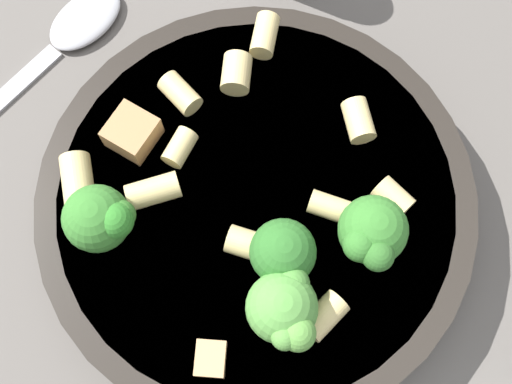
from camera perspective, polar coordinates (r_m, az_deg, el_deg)
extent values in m
plane|color=#5B5651|center=(0.41, 0.00, -2.15)|extent=(2.00, 2.00, 0.00)
cylinder|color=#28231E|center=(0.39, 0.00, -1.36)|extent=(0.26, 0.26, 0.04)
cylinder|color=white|center=(0.37, 0.00, -0.62)|extent=(0.23, 0.23, 0.01)
torus|color=#28231E|center=(0.37, 0.00, -0.57)|extent=(0.25, 0.25, 0.00)
cylinder|color=#84AD60|center=(0.35, 2.21, -10.58)|extent=(0.01, 0.01, 0.01)
sphere|color=#569942|center=(0.33, 2.31, -10.21)|extent=(0.04, 0.04, 0.04)
sphere|color=#4C8B39|center=(0.33, 3.23, -8.18)|extent=(0.02, 0.02, 0.02)
sphere|color=#54903E|center=(0.32, 2.55, -12.74)|extent=(0.01, 0.01, 0.01)
sphere|color=#5A9940|center=(0.33, 3.72, -12.40)|extent=(0.02, 0.02, 0.02)
cylinder|color=#9EC175|center=(0.36, 9.88, -4.04)|extent=(0.01, 0.01, 0.01)
sphere|color=#387A2D|center=(0.35, 10.35, -3.34)|extent=(0.04, 0.04, 0.04)
sphere|color=#35762C|center=(0.34, 9.21, -4.66)|extent=(0.02, 0.02, 0.02)
sphere|color=#306828|center=(0.33, 10.79, -5.54)|extent=(0.02, 0.02, 0.02)
sphere|color=#317D2A|center=(0.34, 8.73, -3.45)|extent=(0.01, 0.01, 0.01)
cylinder|color=#9EC175|center=(0.36, 2.30, -5.91)|extent=(0.01, 0.01, 0.01)
sphere|color=#2D6B28|center=(0.34, 2.40, -5.35)|extent=(0.04, 0.04, 0.04)
sphere|color=#2F6B23|center=(0.33, 3.54, -7.49)|extent=(0.01, 0.01, 0.01)
sphere|color=#2F6824|center=(0.33, 2.00, -7.09)|extent=(0.01, 0.01, 0.01)
cylinder|color=#84AD60|center=(0.37, -13.39, -2.99)|extent=(0.01, 0.01, 0.01)
sphere|color=#387A2D|center=(0.35, -13.97, -2.30)|extent=(0.04, 0.04, 0.04)
sphere|color=#317F29|center=(0.34, -12.40, -2.48)|extent=(0.02, 0.02, 0.02)
sphere|color=#347328|center=(0.35, -11.90, -1.99)|extent=(0.02, 0.02, 0.02)
cylinder|color=#E0C67F|center=(0.35, -1.61, -4.46)|extent=(0.02, 0.02, 0.02)
cylinder|color=#E0C67F|center=(0.38, -15.59, 1.01)|extent=(0.03, 0.03, 0.02)
cylinder|color=#E0C67F|center=(0.39, -6.76, 8.69)|extent=(0.03, 0.03, 0.01)
cylinder|color=#E0C67F|center=(0.38, 9.10, 6.30)|extent=(0.03, 0.02, 0.02)
cylinder|color=#E0C67F|center=(0.37, -6.79, 3.95)|extent=(0.02, 0.02, 0.01)
cylinder|color=#E0C67F|center=(0.41, 0.78, 13.75)|extent=(0.03, 0.01, 0.01)
cylinder|color=#E0C67F|center=(0.39, -1.75, 10.50)|extent=(0.02, 0.02, 0.02)
cylinder|color=#E0C67F|center=(0.37, 12.07, -0.51)|extent=(0.02, 0.03, 0.02)
cylinder|color=#E0C67F|center=(0.37, -9.12, 0.09)|extent=(0.03, 0.03, 0.02)
cylinder|color=#E0C67F|center=(0.36, 6.51, -1.46)|extent=(0.02, 0.02, 0.01)
cylinder|color=#E0C67F|center=(0.35, 6.05, -10.90)|extent=(0.03, 0.03, 0.02)
cube|color=tan|center=(0.35, -4.06, -14.58)|extent=(0.02, 0.02, 0.01)
cube|color=#A87A4C|center=(0.38, -10.95, 5.21)|extent=(0.03, 0.03, 0.02)
ellipsoid|color=#B2B2B7|center=(0.48, -14.93, 14.64)|extent=(0.07, 0.06, 0.01)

